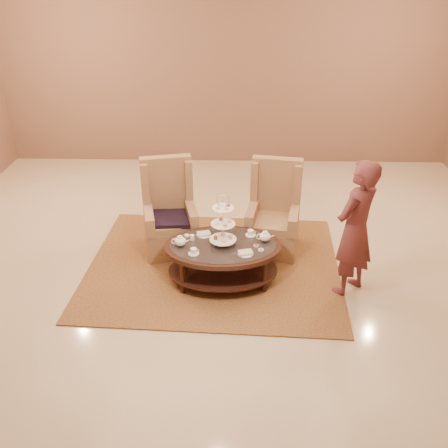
{
  "coord_description": "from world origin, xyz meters",
  "views": [
    {
      "loc": [
        0.16,
        -4.84,
        3.35
      ],
      "look_at": [
        0.03,
        0.2,
        0.67
      ],
      "focal_mm": 40.0,
      "sensor_mm": 36.0,
      "label": 1
    }
  ],
  "objects_px": {
    "armchair_left": "(170,220)",
    "armchair_right": "(273,220)",
    "person": "(355,229)",
    "tea_table": "(223,251)"
  },
  "relations": [
    {
      "from": "armchair_left",
      "to": "armchair_right",
      "type": "height_order",
      "value": "armchair_left"
    },
    {
      "from": "armchair_left",
      "to": "person",
      "type": "height_order",
      "value": "person"
    },
    {
      "from": "tea_table",
      "to": "person",
      "type": "height_order",
      "value": "person"
    },
    {
      "from": "tea_table",
      "to": "armchair_right",
      "type": "relative_size",
      "value": 1.18
    },
    {
      "from": "armchair_right",
      "to": "tea_table",
      "type": "bearing_deg",
      "value": -117.97
    },
    {
      "from": "armchair_right",
      "to": "person",
      "type": "height_order",
      "value": "person"
    },
    {
      "from": "tea_table",
      "to": "armchair_right",
      "type": "xyz_separation_m",
      "value": [
        0.62,
        0.8,
        -0.01
      ]
    },
    {
      "from": "armchair_left",
      "to": "person",
      "type": "distance_m",
      "value": 2.34
    },
    {
      "from": "tea_table",
      "to": "armchair_right",
      "type": "height_order",
      "value": "armchair_right"
    },
    {
      "from": "tea_table",
      "to": "armchair_left",
      "type": "height_order",
      "value": "armchair_left"
    }
  ]
}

